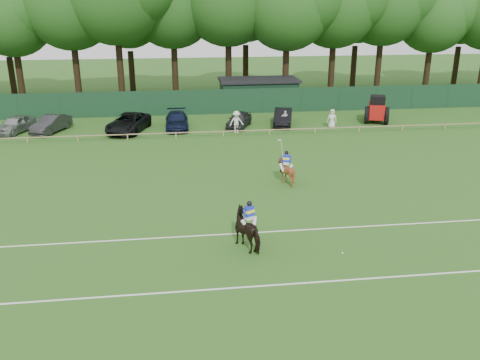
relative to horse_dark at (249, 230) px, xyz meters
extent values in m
plane|color=#1E4C14|center=(-0.22, 2.51, -0.91)|extent=(160.00, 160.00, 0.00)
imported|color=black|center=(0.00, 0.00, 0.00)|extent=(1.91, 2.35, 1.81)
imported|color=brown|center=(3.58, 8.41, -0.12)|extent=(1.71, 1.80, 1.58)
imported|color=#999B9E|center=(-17.08, 24.22, -0.17)|extent=(3.12, 4.67, 1.48)
imported|color=#29292C|center=(-14.03, 23.94, -0.17)|extent=(3.08, 4.71, 1.47)
imported|color=black|center=(-7.32, 23.27, -0.12)|extent=(4.11, 6.18, 1.58)
imported|color=black|center=(-3.07, 23.90, -0.19)|extent=(2.05, 4.98, 1.44)
imported|color=#2F2F31|center=(2.54, 23.66, -0.21)|extent=(3.11, 4.43, 1.40)
imported|color=black|center=(6.68, 23.97, -0.16)|extent=(2.63, 4.77, 1.49)
imported|color=beige|center=(2.06, 21.66, 0.05)|extent=(1.34, 0.90, 1.92)
imported|color=silver|center=(6.67, 23.03, -0.13)|extent=(0.93, 0.44, 1.55)
imported|color=silver|center=(10.83, 22.23, -0.05)|extent=(0.99, 0.85, 1.72)
cube|color=silver|center=(0.00, 0.00, 0.62)|extent=(0.44, 0.40, 0.18)
cube|color=#192CBA|center=(0.00, 0.00, 0.94)|extent=(0.50, 0.46, 0.51)
cube|color=yellow|center=(0.00, 0.00, 0.92)|extent=(0.52, 0.46, 0.18)
sphere|color=black|center=(0.00, 0.00, 1.31)|extent=(0.25, 0.25, 0.25)
cylinder|color=silver|center=(0.25, 0.08, 0.32)|extent=(0.36, 0.47, 0.59)
cylinder|color=silver|center=(-0.20, -0.17, 0.32)|extent=(0.49, 0.25, 0.59)
cube|color=silver|center=(3.58, 8.41, 0.44)|extent=(0.43, 0.37, 0.18)
cube|color=#192CBA|center=(3.58, 8.41, 0.76)|extent=(0.48, 0.43, 0.51)
cube|color=yellow|center=(3.58, 8.41, 0.74)|extent=(0.50, 0.42, 0.18)
sphere|color=black|center=(3.58, 8.41, 1.13)|extent=(0.25, 0.25, 0.25)
cylinder|color=silver|center=(3.81, 8.27, 0.14)|extent=(0.47, 0.28, 0.59)
cylinder|color=silver|center=(3.32, 8.45, 0.14)|extent=(0.39, 0.44, 0.59)
cylinder|color=tan|center=(3.32, 8.56, 1.31)|extent=(0.07, 0.64, 1.17)
sphere|color=silver|center=(4.16, -1.23, -0.86)|extent=(0.09, 0.09, 0.09)
cube|color=silver|center=(-0.22, -3.49, -0.90)|extent=(60.00, 0.10, 0.01)
cube|color=silver|center=(-0.22, 1.51, -0.90)|extent=(60.00, 0.10, 0.01)
cube|color=#997F5B|center=(-0.22, 20.51, -0.46)|extent=(62.00, 0.08, 0.08)
cube|color=#14351E|center=(-0.22, 29.51, 0.34)|extent=(92.00, 0.04, 2.50)
cube|color=#14331E|center=(5.78, 32.51, 0.49)|extent=(8.00, 4.00, 2.80)
cube|color=black|center=(5.78, 32.51, 2.01)|extent=(8.40, 4.40, 0.24)
cube|color=#B11210|center=(15.70, 24.01, 0.22)|extent=(2.18, 2.90, 1.40)
cube|color=black|center=(15.56, 23.60, 1.19)|extent=(1.68, 1.75, 0.97)
cylinder|color=black|center=(14.59, 23.60, -0.10)|extent=(0.84, 1.63, 1.62)
cylinder|color=black|center=(16.31, 22.99, -0.10)|extent=(0.84, 1.63, 1.62)
cylinder|color=black|center=(15.30, 25.29, -0.48)|extent=(0.59, 0.92, 0.86)
cylinder|color=black|center=(16.82, 24.75, -0.48)|extent=(0.59, 0.92, 0.86)
camera|label=1|loc=(-3.19, -21.27, 10.15)|focal=38.00mm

